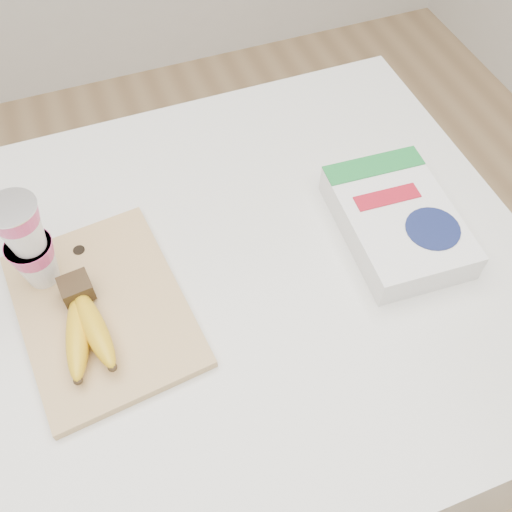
{
  "coord_description": "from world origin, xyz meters",
  "views": [
    {
      "loc": [
        0.0,
        -0.52,
        1.82
      ],
      "look_at": [
        0.2,
        -0.01,
        1.06
      ],
      "focal_mm": 40.0,
      "sensor_mm": 36.0,
      "label": 1
    }
  ],
  "objects": [
    {
      "name": "bananas",
      "position": [
        -0.09,
        -0.04,
        1.06
      ],
      "size": [
        0.09,
        0.19,
        0.05
      ],
      "color": "#382816",
      "rests_on": "cutting_board"
    },
    {
      "name": "yogurt_stack",
      "position": [
        -0.14,
        0.09,
        1.13
      ],
      "size": [
        0.08,
        0.08,
        0.18
      ],
      "color": "white",
      "rests_on": "cutting_board"
    },
    {
      "name": "table",
      "position": [
        0.0,
        0.0,
        0.51
      ],
      "size": [
        1.36,
        0.91,
        1.02
      ],
      "primitive_type": "cube",
      "color": "white",
      "rests_on": "ground"
    },
    {
      "name": "cereal_box",
      "position": [
        0.46,
        -0.02,
        1.05
      ],
      "size": [
        0.2,
        0.28,
        0.06
      ],
      "rotation": [
        0.0,
        0.0,
        -0.06
      ],
      "color": "white",
      "rests_on": "table"
    },
    {
      "name": "cutting_board",
      "position": [
        -0.06,
        0.0,
        1.03
      ],
      "size": [
        0.29,
        0.37,
        0.02
      ],
      "primitive_type": "cube",
      "rotation": [
        0.0,
        0.0,
        0.11
      ],
      "color": "tan",
      "rests_on": "table"
    },
    {
      "name": "room",
      "position": [
        0.0,
        0.0,
        1.35
      ],
      "size": [
        4.0,
        4.0,
        4.0
      ],
      "color": "tan",
      "rests_on": "ground"
    }
  ]
}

